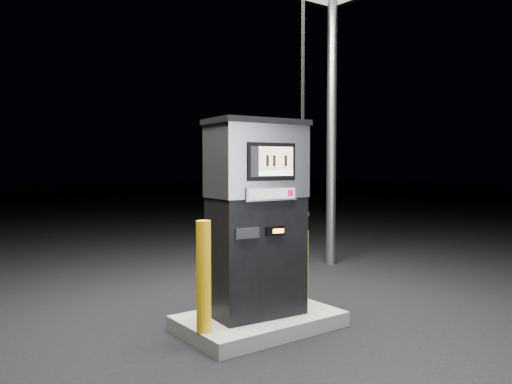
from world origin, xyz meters
TOP-DOWN VIEW (x-y plane):
  - ground at (0.00, 0.00)m, footprint 80.00×80.00m
  - pump_island at (0.00, 0.00)m, footprint 1.60×1.00m
  - fuel_dispenser at (-0.03, 0.01)m, footprint 1.11×0.66m
  - bollard_left at (-0.74, -0.15)m, footprint 0.18×0.18m
  - bollard_right at (0.74, 0.15)m, footprint 0.13×0.13m

SIDE VIEW (x-z plane):
  - ground at x=0.00m, z-range 0.00..0.00m
  - pump_island at x=0.00m, z-range 0.00..0.15m
  - bollard_right at x=0.74m, z-range 0.15..0.94m
  - bollard_left at x=-0.74m, z-range 0.15..1.17m
  - fuel_dispenser at x=-0.03m, z-range -0.89..3.22m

